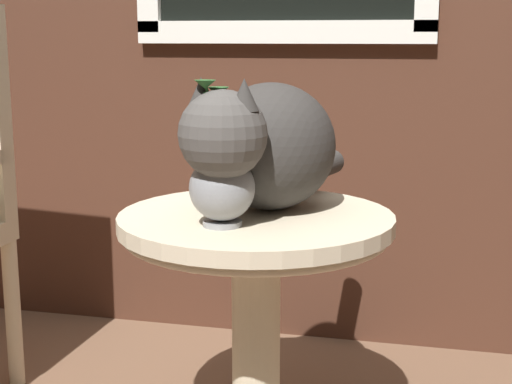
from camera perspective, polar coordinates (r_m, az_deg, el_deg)
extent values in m
cube|color=silver|center=(2.44, 1.95, 11.76)|extent=(0.94, 0.03, 0.07)
cylinder|color=beige|center=(1.82, 0.00, -10.92)|extent=(0.11, 0.11, 0.53)
cylinder|color=beige|center=(1.73, 0.00, -2.19)|extent=(0.62, 0.62, 0.03)
torus|color=beige|center=(1.73, 0.00, -3.08)|extent=(0.59, 0.59, 0.02)
cylinder|color=beige|center=(2.32, -17.56, -8.54)|extent=(0.04, 0.04, 0.43)
ellipsoid|color=#33302D|center=(1.75, 1.11, 3.39)|extent=(0.36, 0.39, 0.29)
sphere|color=#494643|center=(1.56, -2.48, 4.27)|extent=(0.18, 0.18, 0.18)
cone|color=#33302D|center=(1.58, -4.09, 7.35)|extent=(0.06, 0.06, 0.06)
cone|color=#33302D|center=(1.53, -0.87, 7.23)|extent=(0.06, 0.06, 0.06)
cylinder|color=#33302D|center=(1.96, 4.08, 1.67)|extent=(0.14, 0.30, 0.06)
cylinder|color=gray|center=(1.62, -2.51, -2.32)|extent=(0.08, 0.08, 0.01)
ellipsoid|color=gray|center=(1.60, -2.53, 0.29)|extent=(0.14, 0.14, 0.14)
cylinder|color=gray|center=(1.59, -2.56, 3.17)|extent=(0.08, 0.08, 0.06)
torus|color=gray|center=(1.58, -2.57, 4.21)|extent=(0.10, 0.10, 0.02)
cylinder|color=#2D662D|center=(1.57, -3.17, 6.07)|extent=(0.03, 0.03, 0.11)
cone|color=#2D662D|center=(1.56, -3.79, 7.95)|extent=(0.04, 0.04, 0.02)
cylinder|color=#2D662D|center=(1.59, -2.69, 5.84)|extent=(0.02, 0.02, 0.09)
cone|color=#2D662D|center=(1.59, -2.81, 7.45)|extent=(0.04, 0.04, 0.02)
cylinder|color=#2D662D|center=(1.57, -2.85, 5.62)|extent=(0.02, 0.02, 0.08)
cone|color=#2D662D|center=(1.56, -3.14, 7.05)|extent=(0.04, 0.04, 0.02)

